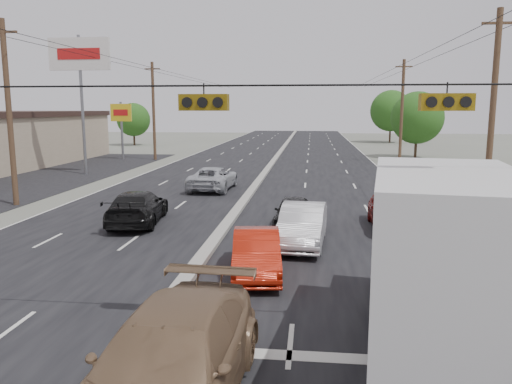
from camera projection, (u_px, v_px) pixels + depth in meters
ground at (145, 338)px, 11.70m from camera, size 200.00×200.00×0.00m
road_surface at (265, 174)px, 41.11m from camera, size 20.00×160.00×0.02m
center_median at (265, 173)px, 41.09m from camera, size 0.50×160.00×0.20m
parking_lot at (37, 179)px, 38.07m from camera, size 10.00×42.00×0.02m
utility_pole_left_b at (9, 112)px, 26.93m from camera, size 1.60×0.30×10.00m
utility_pole_left_c at (154, 111)px, 51.43m from camera, size 1.60×0.30×10.00m
utility_pole_right_b at (492, 113)px, 24.19m from camera, size 1.60×0.30×10.00m
utility_pole_right_c at (402, 111)px, 48.69m from camera, size 1.60×0.30×10.00m
traffic_signals at (199, 100)px, 10.64m from camera, size 25.00×0.30×0.54m
pole_sign_billboard at (80, 63)px, 39.27m from camera, size 5.00×0.25×11.00m
pole_sign_far at (121, 117)px, 51.93m from camera, size 2.20×0.25×6.00m
tree_left_far at (133, 120)px, 72.30m from camera, size 4.80×4.80×6.12m
tree_right_mid at (417, 118)px, 53.44m from camera, size 5.60×5.60×7.14m
tree_right_far at (391, 111)px, 77.73m from camera, size 6.40×6.40×8.16m
box_truck at (441, 259)px, 10.87m from camera, size 3.85×8.32×4.07m
tan_sedan at (170, 364)px, 8.76m from camera, size 2.80×6.23×1.77m
red_sedan at (256, 253)px, 16.10m from camera, size 1.97×4.40×1.40m
queue_car_a at (293, 212)px, 22.72m from camera, size 1.76×3.95×1.32m
queue_car_b at (302, 225)px, 19.57m from camera, size 2.04×4.93×1.59m
queue_car_d at (448, 258)px, 15.86m from camera, size 1.96×4.47×1.28m
queue_car_e at (392, 211)px, 22.21m from camera, size 1.98×4.69×1.58m
oncoming_near at (138, 207)px, 23.20m from camera, size 2.77×5.53×1.54m
oncoming_far at (213, 178)px, 32.90m from camera, size 2.73×5.56×1.52m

